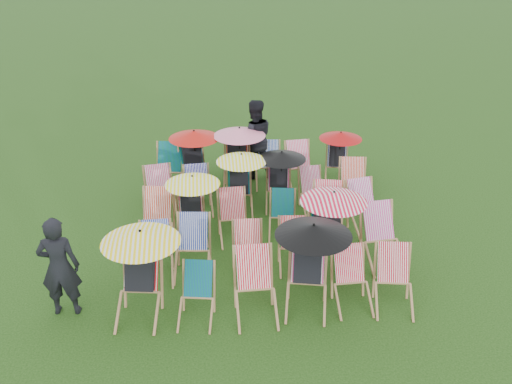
{
  "coord_description": "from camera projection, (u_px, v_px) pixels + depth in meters",
  "views": [
    {
      "loc": [
        -0.96,
        -9.5,
        5.76
      ],
      "look_at": [
        -0.07,
        0.2,
        0.9
      ],
      "focal_mm": 40.0,
      "sensor_mm": 36.0,
      "label": 1
    }
  ],
  "objects": [
    {
      "name": "ground",
      "position": [
        261.0,
        238.0,
        11.11
      ],
      "size": [
        100.0,
        100.0,
        0.0
      ],
      "primitive_type": "plane",
      "color": "black",
      "rests_on": "ground"
    },
    {
      "name": "deckchair_15",
      "position": [
        282.0,
        215.0,
        11.06
      ],
      "size": [
        0.65,
        0.83,
        0.83
      ],
      "rotation": [
        0.0,
        0.0,
        -0.13
      ],
      "color": "#A0754A",
      "rests_on": "ground"
    },
    {
      "name": "deckchair_8",
      "position": [
        248.0,
        251.0,
        9.87
      ],
      "size": [
        0.59,
        0.82,
        0.87
      ],
      "rotation": [
        0.0,
        0.0,
        -0.02
      ],
      "color": "#A0754A",
      "rests_on": "ground"
    },
    {
      "name": "deckchair_16",
      "position": [
        327.0,
        212.0,
        11.01
      ],
      "size": [
        0.83,
        1.02,
        0.99
      ],
      "rotation": [
        0.0,
        0.0,
        -0.21
      ],
      "color": "#A0754A",
      "rests_on": "ground"
    },
    {
      "name": "deckchair_20",
      "position": [
        240.0,
        182.0,
        11.86
      ],
      "size": [
        1.05,
        1.09,
        1.24
      ],
      "rotation": [
        0.0,
        0.0,
        -0.03
      ],
      "color": "#A0754A",
      "rests_on": "ground"
    },
    {
      "name": "deckchair_17",
      "position": [
        366.0,
        209.0,
        11.18
      ],
      "size": [
        0.8,
        0.99,
        0.95
      ],
      "rotation": [
        0.0,
        0.0,
        0.2
      ],
      "color": "#A0754A",
      "rests_on": "ground"
    },
    {
      "name": "deckchair_24",
      "position": [
        168.0,
        170.0,
        12.78
      ],
      "size": [
        0.79,
        1.01,
        1.01
      ],
      "rotation": [
        0.0,
        0.0,
        -0.14
      ],
      "color": "#A0754A",
      "rests_on": "ground"
    },
    {
      "name": "deckchair_23",
      "position": [
        353.0,
        185.0,
        12.15
      ],
      "size": [
        0.73,
        0.94,
        0.95
      ],
      "rotation": [
        0.0,
        0.0,
        -0.13
      ],
      "color": "#A0754A",
      "rests_on": "ground"
    },
    {
      "name": "deckchair_1",
      "position": [
        196.0,
        296.0,
        8.76
      ],
      "size": [
        0.67,
        0.85,
        0.84
      ],
      "rotation": [
        0.0,
        0.0,
        -0.16
      ],
      "color": "#A0754A",
      "rests_on": "ground"
    },
    {
      "name": "deckchair_29",
      "position": [
        338.0,
        156.0,
        13.2
      ],
      "size": [
        0.98,
        1.05,
        1.17
      ],
      "rotation": [
        0.0,
        0.0,
        -0.2
      ],
      "color": "#A0754A",
      "rests_on": "ground"
    },
    {
      "name": "deckchair_0",
      "position": [
        139.0,
        273.0,
        8.72
      ],
      "size": [
        1.21,
        1.29,
        1.44
      ],
      "rotation": [
        0.0,
        0.0,
        -0.14
      ],
      "color": "#A0754A",
      "rests_on": "ground"
    },
    {
      "name": "deckchair_18",
      "position": [
        160.0,
        193.0,
        11.8
      ],
      "size": [
        0.78,
        0.97,
        0.95
      ],
      "rotation": [
        0.0,
        0.0,
        0.18
      ],
      "color": "#A0754A",
      "rests_on": "ground"
    },
    {
      "name": "person_left",
      "position": [
        59.0,
        267.0,
        8.71
      ],
      "size": [
        0.62,
        0.41,
        1.7
      ],
      "primitive_type": "imported",
      "rotation": [
        0.0,
        0.0,
        3.13
      ],
      "color": "black",
      "rests_on": "ground"
    },
    {
      "name": "deckchair_5",
      "position": [
        394.0,
        281.0,
        9.03
      ],
      "size": [
        0.75,
        0.95,
        0.94
      ],
      "rotation": [
        0.0,
        0.0,
        -0.15
      ],
      "color": "#A0754A",
      "rests_on": "ground"
    },
    {
      "name": "deckchair_11",
      "position": [
        383.0,
        238.0,
        10.13
      ],
      "size": [
        0.77,
        1.01,
        1.03
      ],
      "rotation": [
        0.0,
        0.0,
        0.11
      ],
      "color": "#A0754A",
      "rests_on": "ground"
    },
    {
      "name": "deckchair_26",
      "position": [
        238.0,
        157.0,
        12.85
      ],
      "size": [
        1.17,
        1.23,
        1.39
      ],
      "rotation": [
        0.0,
        0.0,
        -0.09
      ],
      "color": "#A0754A",
      "rests_on": "ground"
    },
    {
      "name": "deckchair_10",
      "position": [
        332.0,
        229.0,
        9.97
      ],
      "size": [
        1.17,
        1.26,
        1.39
      ],
      "rotation": [
        0.0,
        0.0,
        0.15
      ],
      "color": "#A0754A",
      "rests_on": "ground"
    },
    {
      "name": "deckchair_7",
      "position": [
        192.0,
        248.0,
        9.87
      ],
      "size": [
        0.72,
        0.95,
        0.96
      ],
      "rotation": [
        0.0,
        0.0,
        -0.1
      ],
      "color": "#A0754A",
      "rests_on": "ground"
    },
    {
      "name": "deckchair_28",
      "position": [
        301.0,
        166.0,
        13.02
      ],
      "size": [
        0.72,
        0.94,
        0.96
      ],
      "rotation": [
        0.0,
        0.0,
        0.09
      ],
      "color": "#A0754A",
      "rests_on": "ground"
    },
    {
      "name": "deckchair_21",
      "position": [
        279.0,
        179.0,
        12.04
      ],
      "size": [
        1.02,
        1.08,
        1.21
      ],
      "rotation": [
        0.0,
        0.0,
        -0.12
      ],
      "color": "#A0754A",
      "rests_on": "ground"
    },
    {
      "name": "deckchair_6",
      "position": [
        156.0,
        254.0,
        9.76
      ],
      "size": [
        0.63,
        0.86,
        0.91
      ],
      "rotation": [
        0.0,
        0.0,
        0.03
      ],
      "color": "#A0754A",
      "rests_on": "ground"
    },
    {
      "name": "deckchair_12",
      "position": [
        156.0,
        220.0,
        10.74
      ],
      "size": [
        0.77,
        0.99,
        0.99
      ],
      "rotation": [
        0.0,
        0.0,
        -0.13
      ],
      "color": "#A0754A",
      "rests_on": "ground"
    },
    {
      "name": "deckchair_9",
      "position": [
        294.0,
        246.0,
        10.05
      ],
      "size": [
        0.6,
        0.8,
        0.84
      ],
      "rotation": [
        0.0,
        0.0,
        -0.06
      ],
      "color": "#A0754A",
      "rests_on": "ground"
    },
    {
      "name": "deckchair_13",
      "position": [
        192.0,
        206.0,
        10.88
      ],
      "size": [
        1.05,
        1.11,
        1.25
      ],
      "rotation": [
        0.0,
        0.0,
        0.06
      ],
      "color": "#A0754A",
      "rests_on": "ground"
    },
    {
      "name": "deckchair_14",
      "position": [
        234.0,
        217.0,
        10.92
      ],
      "size": [
        0.65,
        0.87,
        0.91
      ],
      "rotation": [
        0.0,
        0.0,
        0.06
      ],
      "color": "#A0754A",
      "rests_on": "ground"
    },
    {
      "name": "deckchair_19",
      "position": [
        198.0,
        191.0,
        11.94
      ],
      "size": [
        0.66,
        0.88,
        0.9
      ],
      "rotation": [
        0.0,
        0.0,
        0.08
      ],
      "color": "#A0754A",
      "rests_on": "ground"
    },
    {
      "name": "deckchair_2",
      "position": [
        256.0,
        287.0,
        8.81
      ],
      "size": [
        0.7,
        0.95,
        1.01
      ],
      "rotation": [
        0.0,
        0.0,
        0.03
      ],
      "color": "#A0754A",
      "rests_on": "ground"
    },
    {
      "name": "deckchair_27",
      "position": [
        268.0,
        165.0,
        13.09
      ],
      "size": [
        0.68,
        0.9,
        0.94
      ],
      "rotation": [
        0.0,
        0.0,
        -0.07
      ],
      "color": "#A0754A",
      "rests_on": "ground"
    },
    {
      "name": "person_rear",
      "position": [
        254.0,
        139.0,
        13.27
      ],
      "size": [
        0.99,
        0.81,
        1.89
      ],
      "primitive_type": "imported",
      "rotation": [
        0.0,
        0.0,
        3.25
      ],
      "color": "black",
      "rests_on": "ground"
    },
    {
      "name": "deckchair_22",
      "position": [
        313.0,
        190.0,
        12.06
      ],
      "size": [
        0.62,
        0.81,
        0.82
      ],
      "rotation": [
        0.0,
        0.0,
        0.1
      ],
      "color": "#A0754A",
      "rests_on": "ground"
    },
    {
      "name": "deckchair_25",
      "position": [
        194.0,
        159.0,
        12.78
      ],
      "size": [
        1.14,
        1.24,
        1.35
      ],
      "rotation": [
        0.0,
        0.0,
        0.19
      ],
      "color": "#A0754A",
      "rests_on": "ground"
    },
    {
      "name": "deckchair_4",
      "position": [
        352.0,
        281.0,
        9.07
      ],
      "size": [
        0.63,
        0.85,
        0.9
      ],
      "rotation": [
        0.0,
        0.0,
        0.04
      ],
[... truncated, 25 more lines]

